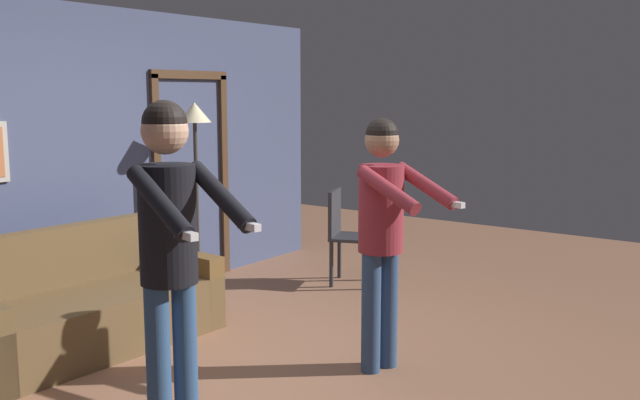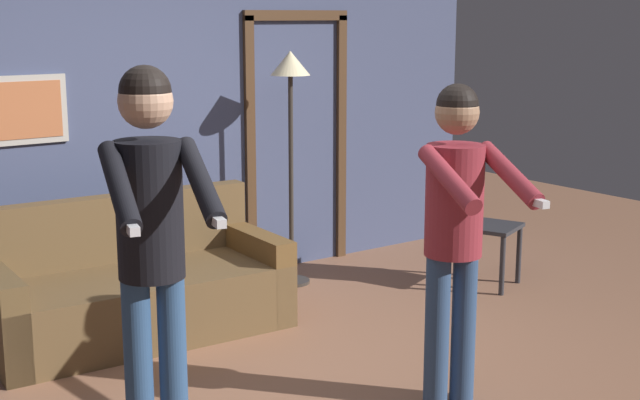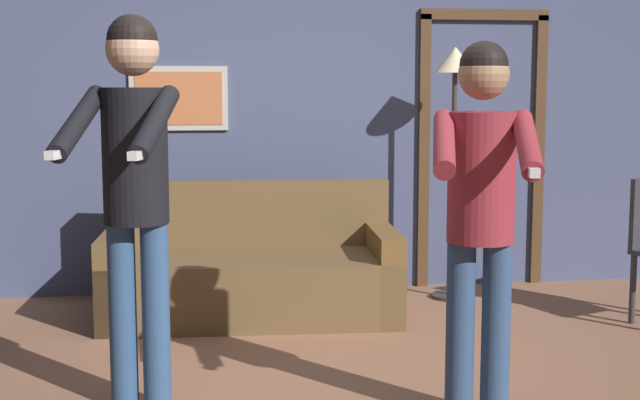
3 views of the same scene
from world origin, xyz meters
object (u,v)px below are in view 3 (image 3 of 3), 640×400
couch (251,275)px  person_standing_right (481,194)px  torchiere_lamp (455,96)px  person_standing_left (134,170)px

couch → person_standing_right: (0.90, -1.99, 0.76)m
torchiere_lamp → person_standing_left: (-2.08, -1.95, -0.31)m
torchiere_lamp → person_standing_left: person_standing_left is taller
torchiere_lamp → person_standing_right: (-0.55, -2.31, -0.41)m
person_standing_left → torchiere_lamp: bearing=43.1°
couch → torchiere_lamp: size_ratio=1.09×
person_standing_right → person_standing_left: bearing=166.6°
person_standing_right → torchiere_lamp: bearing=76.6°
person_standing_left → person_standing_right: size_ratio=1.07×
couch → person_standing_left: 1.94m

